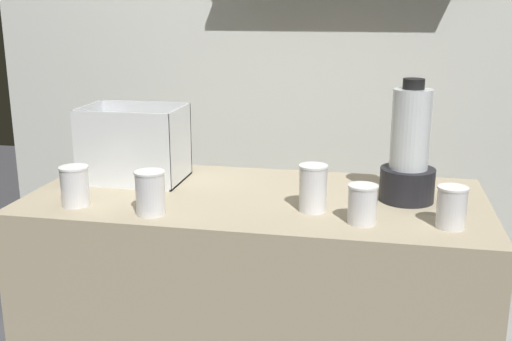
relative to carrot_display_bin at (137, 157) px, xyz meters
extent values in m
cube|color=tan|center=(0.42, -0.10, -0.53)|extent=(1.40, 0.64, 0.90)
cube|color=silver|center=(0.42, 0.67, 0.27)|extent=(2.60, 0.04, 2.50)
cube|color=white|center=(-0.01, 0.00, -0.08)|extent=(0.32, 0.23, 0.01)
cube|color=white|center=(-0.01, -0.11, 0.05)|extent=(0.32, 0.01, 0.25)
cube|color=white|center=(-0.01, 0.11, 0.05)|extent=(0.32, 0.01, 0.25)
cube|color=white|center=(-0.17, 0.00, 0.05)|extent=(0.01, 0.23, 0.25)
cube|color=white|center=(0.15, 0.00, 0.05)|extent=(0.01, 0.23, 0.25)
cone|color=orange|center=(0.04, 0.00, -0.05)|extent=(0.09, 0.19, 0.03)
cone|color=orange|center=(-0.05, 0.00, -0.06)|extent=(0.11, 0.14, 0.02)
cone|color=orange|center=(0.05, -0.01, -0.06)|extent=(0.15, 0.08, 0.03)
cone|color=orange|center=(0.03, 0.01, -0.06)|extent=(0.15, 0.15, 0.03)
cone|color=orange|center=(0.02, -0.02, -0.02)|extent=(0.12, 0.15, 0.03)
cone|color=orange|center=(-0.03, 0.00, -0.03)|extent=(0.07, 0.18, 0.02)
cylinder|color=black|center=(0.88, -0.06, -0.03)|extent=(0.16, 0.16, 0.10)
cylinder|color=silver|center=(0.88, -0.06, 0.14)|extent=(0.11, 0.11, 0.24)
cylinder|color=red|center=(0.88, -0.06, 0.04)|extent=(0.10, 0.10, 0.04)
cylinder|color=black|center=(0.88, -0.06, 0.27)|extent=(0.06, 0.06, 0.03)
cylinder|color=white|center=(-0.08, -0.29, -0.02)|extent=(0.08, 0.08, 0.11)
cylinder|color=red|center=(-0.08, -0.29, -0.04)|extent=(0.08, 0.08, 0.08)
cylinder|color=white|center=(-0.08, -0.29, 0.04)|extent=(0.08, 0.08, 0.01)
cylinder|color=white|center=(0.17, -0.32, -0.02)|extent=(0.08, 0.08, 0.12)
cylinder|color=yellow|center=(0.17, -0.32, -0.04)|extent=(0.08, 0.08, 0.09)
cylinder|color=white|center=(0.17, -0.32, 0.04)|extent=(0.09, 0.09, 0.01)
cylinder|color=white|center=(0.61, -0.21, -0.01)|extent=(0.08, 0.08, 0.13)
cylinder|color=orange|center=(0.61, -0.21, -0.04)|extent=(0.07, 0.07, 0.07)
cylinder|color=white|center=(0.61, -0.21, 0.05)|extent=(0.08, 0.08, 0.01)
cylinder|color=white|center=(0.75, -0.28, -0.03)|extent=(0.08, 0.08, 0.10)
cylinder|color=yellow|center=(0.75, -0.28, -0.04)|extent=(0.07, 0.07, 0.07)
cylinder|color=white|center=(0.75, -0.28, 0.03)|extent=(0.08, 0.08, 0.01)
cylinder|color=white|center=(0.99, -0.27, -0.03)|extent=(0.08, 0.08, 0.11)
cylinder|color=yellow|center=(0.99, -0.27, -0.05)|extent=(0.07, 0.07, 0.06)
cylinder|color=white|center=(0.99, -0.27, 0.03)|extent=(0.08, 0.08, 0.01)
camera|label=1|loc=(0.78, -1.89, 0.50)|focal=43.38mm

